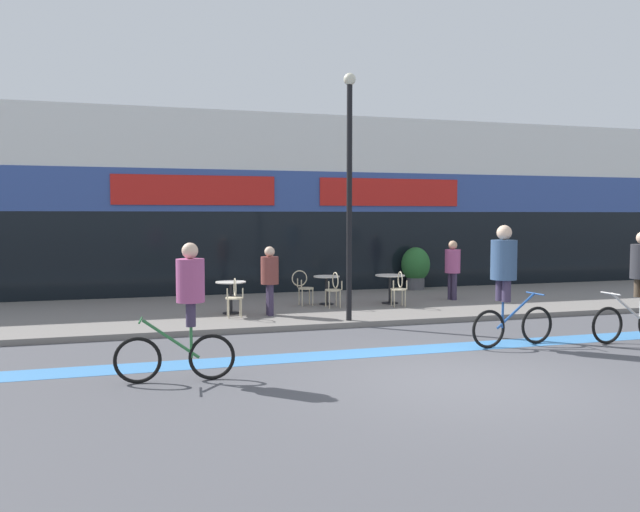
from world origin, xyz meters
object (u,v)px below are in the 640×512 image
cyclist_0 (186,303)px  pedestrian_far_end (453,265)px  bistro_table_0 (231,291)px  bistro_table_2 (390,283)px  cafe_chair_1_side (303,285)px  cafe_chair_2_near (399,286)px  cafe_chair_0_near (235,295)px  bistro_table_1 (327,284)px  cyclist_1 (506,276)px  cafe_chair_1_near (334,287)px  planter_pot (416,267)px  pedestrian_near_end (270,275)px  cyclist_2 (639,279)px  lamp_post (349,179)px

cyclist_0 → pedestrian_far_end: bearing=-136.6°
bistro_table_0 → bistro_table_2: (4.21, 0.52, 0.00)m
cafe_chair_1_side → pedestrian_far_end: 4.19m
cafe_chair_1_side → cafe_chair_2_near: bearing=-24.4°
bistro_table_0 → cafe_chair_0_near: bearing=-90.3°
bistro_table_0 → bistro_table_1: bistro_table_0 is taller
cafe_chair_0_near → bistro_table_2: bearing=-72.2°
bistro_table_0 → cyclist_1: bearing=-45.8°
cafe_chair_1_near → planter_pot: size_ratio=0.69×
bistro_table_1 → cyclist_0: size_ratio=0.36×
cafe_chair_1_side → pedestrian_far_end: bearing=-3.4°
pedestrian_near_end → cyclist_0: bearing=-115.7°
cafe_chair_0_near → cafe_chair_2_near: (4.20, 0.52, 0.00)m
bistro_table_2 → cafe_chair_2_near: 0.63m
cafe_chair_2_near → cyclist_0: cyclist_0 is taller
bistro_table_2 → cyclist_2: bearing=-61.5°
bistro_table_2 → cafe_chair_0_near: size_ratio=0.86×
cafe_chair_1_near → cyclist_2: size_ratio=0.43×
planter_pot → bistro_table_1: bearing=-146.6°
cyclist_2 → pedestrian_near_end: size_ratio=1.33×
cyclist_1 → cafe_chair_2_near: bearing=86.9°
bistro_table_0 → pedestrian_near_end: pedestrian_near_end is taller
cafe_chair_0_near → cafe_chair_1_near: same height
lamp_post → cyclist_2: bearing=-33.6°
planter_pot → cyclist_0: size_ratio=0.65×
bistro_table_1 → lamp_post: 3.54m
cafe_chair_0_near → pedestrian_far_end: bearing=-75.0°
pedestrian_near_end → cyclist_1: bearing=-49.4°
lamp_post → cyclist_0: (-3.74, -3.66, -2.04)m
bistro_table_0 → pedestrian_far_end: size_ratio=0.47×
lamp_post → pedestrian_far_end: size_ratio=3.31×
pedestrian_near_end → pedestrian_far_end: size_ratio=0.98×
bistro_table_2 → planter_pot: bearing=53.6°
cafe_chair_1_near → planter_pot: planter_pot is taller
bistro_table_0 → planter_pot: planter_pot is taller
cyclist_0 → pedestrian_near_end: bearing=-110.1°
bistro_table_2 → cafe_chair_1_side: bearing=172.7°
bistro_table_2 → cafe_chair_1_near: cafe_chair_1_near is taller
planter_pot → bistro_table_0: bearing=-152.7°
bistro_table_0 → pedestrian_far_end: 6.17m
cyclist_0 → cyclist_1: (5.78, 0.79, 0.17)m
cyclist_0 → cyclist_2: bearing=-172.0°
pedestrian_near_end → lamp_post: bearing=-38.1°
bistro_table_1 → cyclist_1: (1.82, -5.32, 0.67)m
pedestrian_near_end → pedestrian_far_end: 5.43m
cyclist_2 → pedestrian_far_end: 5.61m
cafe_chair_2_near → pedestrian_far_end: 2.14m
bistro_table_2 → cafe_chair_1_side: size_ratio=0.86×
lamp_post → cyclist_1: (2.04, -2.87, -1.87)m
cafe_chair_1_side → bistro_table_0: bearing=-159.9°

